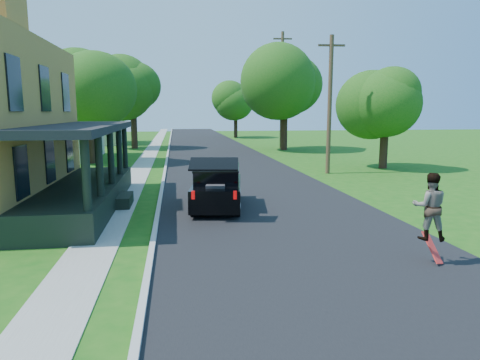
{
  "coord_description": "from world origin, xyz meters",
  "views": [
    {
      "loc": [
        -3.37,
        -10.56,
        3.59
      ],
      "look_at": [
        -1.33,
        3.0,
        1.39
      ],
      "focal_mm": 32.0,
      "sensor_mm": 36.0,
      "label": 1
    }
  ],
  "objects": [
    {
      "name": "tree_right_mid",
      "position": [
        6.76,
        28.98,
        6.42
      ],
      "size": [
        7.41,
        7.4,
        10.14
      ],
      "rotation": [
        0.0,
        0.0,
        -0.11
      ],
      "color": "black",
      "rests_on": "ground"
    },
    {
      "name": "curb",
      "position": [
        -4.05,
        20.0,
        0.0
      ],
      "size": [
        0.15,
        120.0,
        0.12
      ],
      "primitive_type": "cube",
      "color": "#ACABA6",
      "rests_on": "ground"
    },
    {
      "name": "utility_pole_far",
      "position": [
        7.0,
        30.84,
        5.74
      ],
      "size": [
        1.8,
        0.32,
        11.16
      ],
      "rotation": [
        0.0,
        0.0,
        -0.1
      ],
      "color": "#503C25",
      "rests_on": "ground"
    },
    {
      "name": "black_suv",
      "position": [
        -1.86,
        5.19,
        0.8
      ],
      "size": [
        2.32,
        4.67,
        2.09
      ],
      "rotation": [
        0.0,
        0.0,
        -0.15
      ],
      "color": "black",
      "rests_on": "ground"
    },
    {
      "name": "skateboard",
      "position": [
        2.64,
        -1.52,
        0.36
      ],
      "size": [
        0.32,
        0.65,
        0.69
      ],
      "rotation": [
        0.0,
        0.0,
        0.38
      ],
      "color": "red",
      "rests_on": "ground"
    },
    {
      "name": "utility_pole_near",
      "position": [
        5.43,
        13.27,
        4.06
      ],
      "size": [
        1.53,
        0.27,
        7.85
      ],
      "rotation": [
        0.0,
        0.0,
        -0.08
      ],
      "color": "#503C25",
      "rests_on": "ground"
    },
    {
      "name": "sidewalk",
      "position": [
        -5.6,
        20.0,
        0.0
      ],
      "size": [
        1.3,
        120.0,
        0.03
      ],
      "primitive_type": "cube",
      "color": "gray",
      "rests_on": "ground"
    },
    {
      "name": "tree_left_far",
      "position": [
        -7.42,
        32.72,
        6.59
      ],
      "size": [
        7.49,
        7.21,
        9.87
      ],
      "rotation": [
        0.0,
        0.0,
        0.28
      ],
      "color": "black",
      "rests_on": "ground"
    },
    {
      "name": "tree_right_near",
      "position": [
        9.75,
        15.08,
        4.6
      ],
      "size": [
        4.8,
        4.52,
        6.86
      ],
      "rotation": [
        0.0,
        0.0,
        0.12
      ],
      "color": "black",
      "rests_on": "ground"
    },
    {
      "name": "neighbor_house_far",
      "position": [
        -13.5,
        40.0,
        4.19
      ],
      "size": [
        12.78,
        12.78,
        8.3
      ],
      "color": "beige",
      "rests_on": "ground"
    },
    {
      "name": "tree_left_mid",
      "position": [
        -9.28,
        20.6,
        5.53
      ],
      "size": [
        6.47,
        6.61,
        8.44
      ],
      "rotation": [
        0.0,
        0.0,
        -0.31
      ],
      "color": "black",
      "rests_on": "ground"
    },
    {
      "name": "ground",
      "position": [
        0.0,
        0.0,
        0.0
      ],
      "size": [
        140.0,
        140.0,
        0.0
      ],
      "primitive_type": "plane",
      "color": "#155511",
      "rests_on": "ground"
    },
    {
      "name": "front_walk",
      "position": [
        -9.5,
        6.0,
        0.0
      ],
      "size": [
        6.5,
        1.2,
        0.03
      ],
      "primitive_type": "cube",
      "color": "gray",
      "rests_on": "ground"
    },
    {
      "name": "tree_right_far",
      "position": [
        4.97,
        49.05,
        5.24
      ],
      "size": [
        5.8,
        5.87,
        8.01
      ],
      "rotation": [
        0.0,
        0.0,
        -0.19
      ],
      "color": "black",
      "rests_on": "ground"
    },
    {
      "name": "street",
      "position": [
        0.0,
        20.0,
        0.0
      ],
      "size": [
        8.0,
        120.0,
        0.02
      ],
      "primitive_type": "cube",
      "color": "black",
      "rests_on": "ground"
    },
    {
      "name": "neighbor_house_mid",
      "position": [
        -13.5,
        24.0,
        4.19
      ],
      "size": [
        12.78,
        12.78,
        8.3
      ],
      "color": "beige",
      "rests_on": "ground"
    },
    {
      "name": "skateboarder",
      "position": [
        2.49,
        -1.54,
        1.4
      ],
      "size": [
        0.94,
        0.83,
        1.6
      ],
      "rotation": [
        0.0,
        0.0,
        2.79
      ],
      "color": "black",
      "rests_on": "ground"
    }
  ]
}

